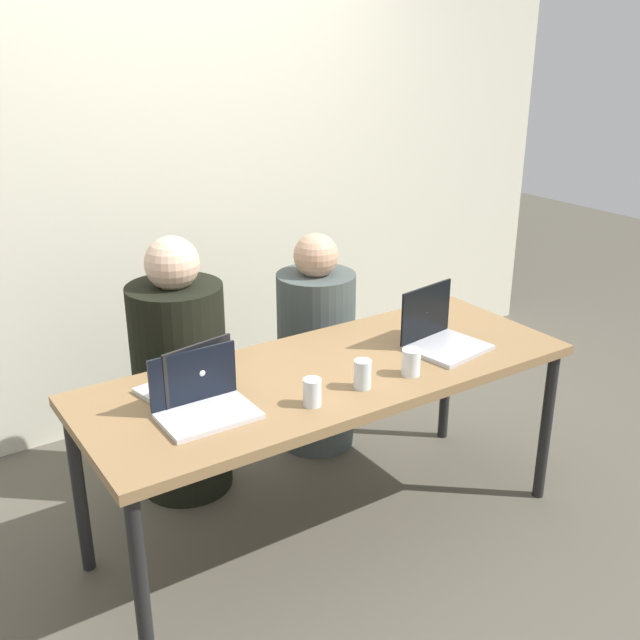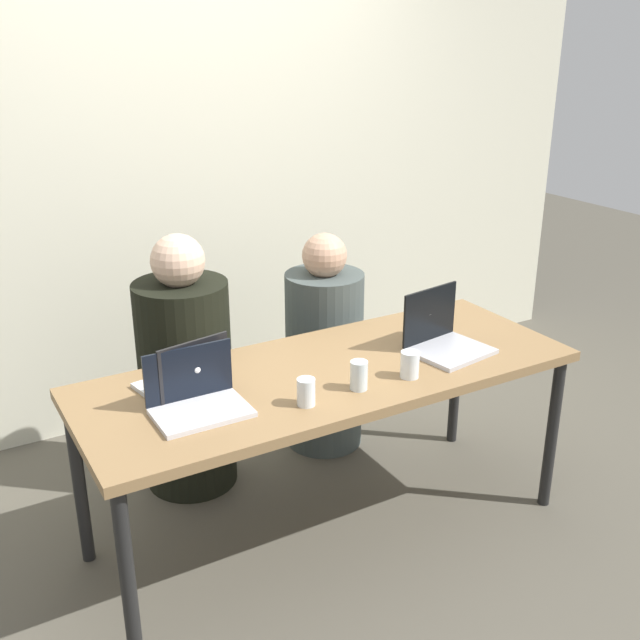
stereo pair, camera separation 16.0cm
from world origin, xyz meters
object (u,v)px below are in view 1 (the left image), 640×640
(person_on_left, at_px, (181,381))
(water_glass_left, at_px, (312,394))
(water_glass_center, at_px, (362,376))
(person_on_right, at_px, (316,353))
(laptop_back_left, at_px, (188,382))
(laptop_front_left, at_px, (203,402))
(laptop_front_right, at_px, (440,335))
(water_glass_right, at_px, (411,364))

(person_on_left, relative_size, water_glass_left, 11.87)
(person_on_left, xyz_separation_m, water_glass_center, (0.36, -0.85, 0.27))
(person_on_right, height_order, water_glass_center, person_on_right)
(person_on_right, xyz_separation_m, laptop_back_left, (-0.91, -0.54, 0.31))
(laptop_front_left, relative_size, water_glass_left, 3.22)
(laptop_front_left, relative_size, water_glass_center, 2.93)
(laptop_front_right, bearing_deg, laptop_front_left, 170.36)
(person_on_right, relative_size, laptop_front_right, 3.26)
(laptop_back_left, bearing_deg, water_glass_right, 147.42)
(water_glass_center, bearing_deg, laptop_back_left, 151.28)
(laptop_front_left, bearing_deg, water_glass_right, -10.47)
(water_glass_center, relative_size, water_glass_left, 1.10)
(laptop_back_left, height_order, laptop_front_left, laptop_back_left)
(water_glass_right, bearing_deg, person_on_right, 81.35)
(laptop_front_left, bearing_deg, laptop_back_left, 84.42)
(person_on_right, height_order, laptop_back_left, person_on_right)
(person_on_right, xyz_separation_m, water_glass_right, (-0.13, -0.86, 0.31))
(person_on_right, height_order, laptop_front_left, person_on_right)
(laptop_front_right, bearing_deg, laptop_back_left, 161.37)
(person_on_right, distance_m, laptop_front_right, 0.80)
(laptop_front_right, xyz_separation_m, water_glass_left, (-0.72, -0.14, -0.01))
(laptop_back_left, distance_m, water_glass_right, 0.84)
(person_on_right, distance_m, water_glass_center, 0.97)
(person_on_left, height_order, laptop_front_left, person_on_left)
(person_on_left, bearing_deg, water_glass_left, 91.49)
(person_on_right, relative_size, water_glass_right, 10.64)
(laptop_front_right, xyz_separation_m, water_glass_right, (-0.27, -0.14, -0.01))
(laptop_front_right, distance_m, laptop_front_left, 1.07)
(water_glass_center, bearing_deg, water_glass_right, -2.77)
(water_glass_right, bearing_deg, water_glass_center, 177.23)
(water_glass_center, relative_size, water_glass_right, 1.07)
(person_on_right, xyz_separation_m, water_glass_left, (-0.58, -0.86, 0.30))
(laptop_back_left, xyz_separation_m, water_glass_left, (0.33, -0.32, -0.01))
(water_glass_center, distance_m, water_glass_right, 0.22)
(laptop_back_left, bearing_deg, laptop_front_right, 159.99)
(person_on_left, relative_size, person_on_right, 1.08)
(person_on_left, height_order, laptop_front_right, person_on_left)
(laptop_front_right, bearing_deg, water_glass_center, -174.53)
(person_on_right, relative_size, laptop_front_left, 3.40)
(laptop_back_left, distance_m, water_glass_center, 0.63)
(water_glass_center, bearing_deg, water_glass_left, -176.93)
(person_on_left, height_order, water_glass_right, person_on_left)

